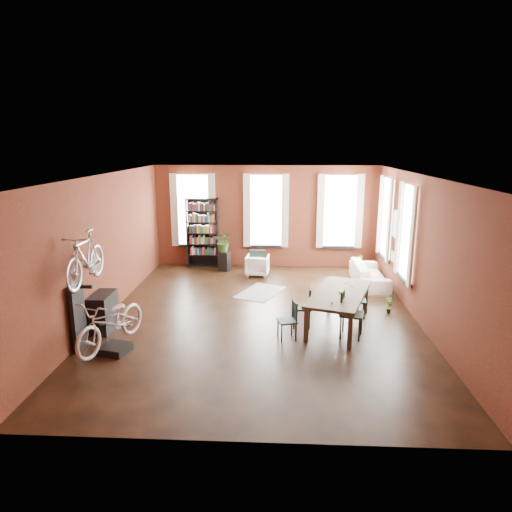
# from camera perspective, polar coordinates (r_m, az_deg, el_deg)

# --- Properties ---
(room) EXTENTS (9.00, 9.04, 3.22)m
(room) POSITION_cam_1_polar(r_m,az_deg,el_deg) (10.53, 2.02, 4.49)
(room) COLOR black
(room) RESTS_ON ground
(dining_table) EXTENTS (1.70, 2.47, 0.77)m
(dining_table) POSITION_cam_1_polar(r_m,az_deg,el_deg) (10.03, 10.30, -6.58)
(dining_table) COLOR #443929
(dining_table) RESTS_ON ground
(dining_chair_a) EXTENTS (0.45, 0.45, 0.79)m
(dining_chair_a) POSITION_cam_1_polar(r_m,az_deg,el_deg) (9.27, 3.89, -8.06)
(dining_chair_a) COLOR #173233
(dining_chair_a) RESTS_ON ground
(dining_chair_b) EXTENTS (0.40, 0.40, 0.87)m
(dining_chair_b) POSITION_cam_1_polar(r_m,az_deg,el_deg) (9.91, 5.72, -6.38)
(dining_chair_b) COLOR black
(dining_chair_b) RESTS_ON ground
(dining_chair_c) EXTENTS (0.57, 0.57, 0.99)m
(dining_chair_c) POSITION_cam_1_polar(r_m,az_deg,el_deg) (9.52, 11.87, -7.09)
(dining_chair_c) COLOR black
(dining_chair_c) RESTS_ON ground
(dining_chair_d) EXTENTS (0.39, 0.39, 0.78)m
(dining_chair_d) POSITION_cam_1_polar(r_m,az_deg,el_deg) (10.66, 12.60, -5.43)
(dining_chair_d) COLOR #163130
(dining_chair_d) RESTS_ON ground
(bookshelf) EXTENTS (1.00, 0.32, 2.20)m
(bookshelf) POSITION_cam_1_polar(r_m,az_deg,el_deg) (14.54, -6.68, 2.89)
(bookshelf) COLOR black
(bookshelf) RESTS_ON ground
(white_armchair) EXTENTS (0.71, 0.67, 0.67)m
(white_armchair) POSITION_cam_1_polar(r_m,az_deg,el_deg) (13.64, 0.18, -1.04)
(white_armchair) COLOR white
(white_armchair) RESTS_ON ground
(cream_sofa) EXTENTS (0.61, 2.08, 0.81)m
(cream_sofa) POSITION_cam_1_polar(r_m,az_deg,el_deg) (13.10, 14.01, -1.79)
(cream_sofa) COLOR beige
(cream_sofa) RESTS_ON ground
(striped_rug) EXTENTS (1.41, 1.68, 0.01)m
(striped_rug) POSITION_cam_1_polar(r_m,az_deg,el_deg) (12.16, 0.54, -4.56)
(striped_rug) COLOR black
(striped_rug) RESTS_ON ground
(bike_trainer) EXTENTS (0.59, 0.59, 0.14)m
(bike_trainer) POSITION_cam_1_polar(r_m,az_deg,el_deg) (9.21, -17.19, -11.03)
(bike_trainer) COLOR black
(bike_trainer) RESTS_ON ground
(bike_wall_rack) EXTENTS (0.16, 0.60, 1.30)m
(bike_wall_rack) POSITION_cam_1_polar(r_m,az_deg,el_deg) (9.40, -21.35, -7.06)
(bike_wall_rack) COLOR black
(bike_wall_rack) RESTS_ON ground
(console_table) EXTENTS (0.40, 0.80, 0.80)m
(console_table) POSITION_cam_1_polar(r_m,az_deg,el_deg) (10.21, -18.57, -6.65)
(console_table) COLOR black
(console_table) RESTS_ON ground
(plant_stand) EXTENTS (0.38, 0.38, 0.61)m
(plant_stand) POSITION_cam_1_polar(r_m,az_deg,el_deg) (14.19, -3.95, -0.62)
(plant_stand) COLOR black
(plant_stand) RESTS_ON ground
(plant_by_sofa) EXTENTS (0.40, 0.64, 0.27)m
(plant_by_sofa) POSITION_cam_1_polar(r_m,az_deg,el_deg) (14.14, 12.45, -1.68)
(plant_by_sofa) COLOR #2C5421
(plant_by_sofa) RESTS_ON ground
(plant_small) EXTENTS (0.42, 0.47, 0.15)m
(plant_small) POSITION_cam_1_polar(r_m,az_deg,el_deg) (11.16, 16.22, -6.48)
(plant_small) COLOR #2E5A24
(plant_small) RESTS_ON ground
(bicycle_floor) EXTENTS (0.92, 1.13, 1.85)m
(bicycle_floor) POSITION_cam_1_polar(r_m,az_deg,el_deg) (8.84, -17.84, -5.19)
(bicycle_floor) COLOR #C1B3B1
(bicycle_floor) RESTS_ON bike_trainer
(bicycle_hung) EXTENTS (0.47, 1.00, 1.66)m
(bicycle_hung) POSITION_cam_1_polar(r_m,az_deg,el_deg) (8.90, -20.72, 1.81)
(bicycle_hung) COLOR #A5A8AD
(bicycle_hung) RESTS_ON bike_wall_rack
(plant_on_stand) EXTENTS (0.70, 0.75, 0.51)m
(plant_on_stand) POSITION_cam_1_polar(r_m,az_deg,el_deg) (14.03, -4.04, 1.54)
(plant_on_stand) COLOR #2A5221
(plant_on_stand) RESTS_ON plant_stand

